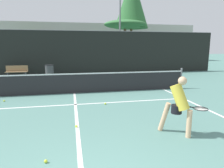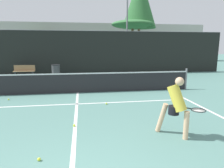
% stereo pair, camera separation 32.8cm
% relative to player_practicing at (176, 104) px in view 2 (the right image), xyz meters
% --- Properties ---
extents(court_service_line, '(8.25, 0.10, 0.01)m').
position_rel_player_practicing_xyz_m(court_service_line, '(-2.44, 3.17, -0.81)').
color(court_service_line, white).
rests_on(court_service_line, ground).
extents(court_center_mark, '(0.10, 6.69, 0.01)m').
position_rel_player_practicing_xyz_m(court_center_mark, '(-2.44, 1.75, -0.81)').
color(court_center_mark, white).
rests_on(court_center_mark, ground).
extents(court_sideline_right, '(0.10, 7.69, 0.01)m').
position_rel_player_practicing_xyz_m(court_sideline_right, '(2.07, 1.75, -0.81)').
color(court_sideline_right, white).
rests_on(court_sideline_right, ground).
extents(net, '(11.09, 0.09, 1.07)m').
position_rel_player_practicing_xyz_m(net, '(-2.44, 5.10, -0.30)').
color(net, slate).
rests_on(net, ground).
extents(fence_back, '(24.00, 0.06, 3.38)m').
position_rel_player_practicing_xyz_m(fence_back, '(-2.44, 11.63, 0.88)').
color(fence_back, black).
rests_on(fence_back, ground).
extents(player_practicing, '(1.10, 0.84, 1.48)m').
position_rel_player_practicing_xyz_m(player_practicing, '(0.00, 0.00, 0.00)').
color(player_practicing, '#DBAD84').
rests_on(player_practicing, ground).
extents(tennis_ball_scattered_0, '(0.07, 0.07, 0.07)m').
position_rel_player_practicing_xyz_m(tennis_ball_scattered_0, '(-1.33, 2.95, -0.78)').
color(tennis_ball_scattered_0, '#D1E033').
rests_on(tennis_ball_scattered_0, ground).
extents(tennis_ball_scattered_2, '(0.07, 0.07, 0.07)m').
position_rel_player_practicing_xyz_m(tennis_ball_scattered_2, '(-3.08, -0.64, -0.78)').
color(tennis_ball_scattered_2, '#D1E033').
rests_on(tennis_ball_scattered_2, ground).
extents(tennis_ball_scattered_3, '(0.07, 0.07, 0.07)m').
position_rel_player_practicing_xyz_m(tennis_ball_scattered_3, '(-2.47, 0.97, -0.78)').
color(tennis_ball_scattered_3, '#D1E033').
rests_on(tennis_ball_scattered_3, ground).
extents(tennis_ball_scattered_4, '(0.07, 0.07, 0.07)m').
position_rel_player_practicing_xyz_m(tennis_ball_scattered_4, '(-5.23, 4.17, -0.78)').
color(tennis_ball_scattered_4, '#D1E033').
rests_on(tennis_ball_scattered_4, ground).
extents(courtside_bench, '(1.45, 0.42, 0.86)m').
position_rel_player_practicing_xyz_m(courtside_bench, '(-6.27, 10.59, -0.35)').
color(courtside_bench, olive).
rests_on(courtside_bench, ground).
extents(trash_bin, '(0.60, 0.60, 0.90)m').
position_rel_player_practicing_xyz_m(trash_bin, '(-4.06, 10.38, -0.36)').
color(trash_bin, '#3F3F42').
rests_on(trash_bin, ground).
extents(parked_car, '(1.67, 4.68, 1.53)m').
position_rel_player_practicing_xyz_m(parked_car, '(-1.75, 16.03, -0.16)').
color(parked_car, black).
rests_on(parked_car, ground).
extents(floodlight_mast, '(1.10, 0.24, 9.26)m').
position_rel_player_practicing_xyz_m(floodlight_mast, '(2.25, 15.29, 5.00)').
color(floodlight_mast, slate).
rests_on(floodlight_mast, ground).
extents(tree_west, '(3.78, 3.78, 10.09)m').
position_rel_player_practicing_xyz_m(tree_west, '(4.31, 18.30, 6.32)').
color(tree_west, brown).
rests_on(tree_west, ground).
extents(tree_mid, '(4.59, 4.59, 4.97)m').
position_rel_player_practicing_xyz_m(tree_mid, '(3.38, 17.53, 3.67)').
color(tree_mid, brown).
rests_on(tree_mid, ground).
extents(tree_east, '(3.16, 3.16, 3.67)m').
position_rel_player_practicing_xyz_m(tree_east, '(-7.47, 21.32, 2.37)').
color(tree_east, brown).
rests_on(tree_east, ground).
extents(building_far, '(36.00, 2.40, 5.30)m').
position_rel_player_practicing_xyz_m(building_far, '(-2.44, 24.76, 1.84)').
color(building_far, '#B2ADA3').
rests_on(building_far, ground).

